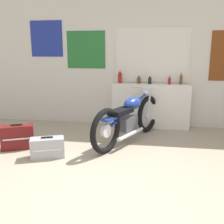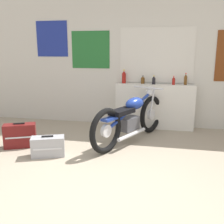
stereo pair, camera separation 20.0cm
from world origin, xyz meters
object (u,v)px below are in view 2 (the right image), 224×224
object	(u,v)px
bottle_center	(154,80)
motorcycle_blue	(131,118)
hard_case_darkred	(20,136)
bottle_right_center	(174,81)
hard_case_silver	(48,146)
bottle_leftmost	(124,77)
bottle_rightmost	(186,80)
bottle_left_center	(143,80)

from	to	relation	value
bottle_center	motorcycle_blue	xyz separation A→B (m)	(-0.33, -0.96, -0.58)
hard_case_darkred	bottle_right_center	bearing A→B (deg)	32.30
bottle_center	motorcycle_blue	world-z (taller)	bottle_center
motorcycle_blue	hard_case_silver	xyz separation A→B (m)	(-1.19, -0.94, -0.29)
bottle_right_center	hard_case_darkred	xyz separation A→B (m)	(-2.57, -1.62, -0.82)
hard_case_silver	bottle_leftmost	bearing A→B (deg)	65.54
bottle_rightmost	hard_case_silver	distance (m)	3.04
bottle_rightmost	motorcycle_blue	xyz separation A→B (m)	(-0.97, -1.00, -0.60)
bottle_center	hard_case_darkred	size ratio (longest dim) A/B	0.32
bottle_rightmost	hard_case_darkred	size ratio (longest dim) A/B	0.42
bottle_left_center	hard_case_silver	bearing A→B (deg)	-123.42
bottle_left_center	bottle_right_center	bearing A→B (deg)	-5.34
bottle_leftmost	hard_case_silver	bearing A→B (deg)	-114.46
bottle_leftmost	bottle_left_center	world-z (taller)	bottle_leftmost
hard_case_darkred	motorcycle_blue	bearing A→B (deg)	20.00
bottle_center	bottle_left_center	bearing A→B (deg)	166.34
bottle_right_center	hard_case_darkred	size ratio (longest dim) A/B	0.31
hard_case_silver	bottle_left_center	bearing A→B (deg)	56.58
bottle_leftmost	motorcycle_blue	xyz separation A→B (m)	(0.30, -1.01, -0.63)
bottle_center	hard_case_silver	bearing A→B (deg)	-128.73
bottle_right_center	hard_case_darkred	distance (m)	3.15
motorcycle_blue	hard_case_silver	distance (m)	1.54
bottle_rightmost	motorcycle_blue	distance (m)	1.52
bottle_leftmost	bottle_left_center	distance (m)	0.41
bottle_left_center	hard_case_darkred	size ratio (longest dim) A/B	0.29
bottle_right_center	bottle_rightmost	distance (m)	0.24
bottle_left_center	hard_case_darkred	xyz separation A→B (m)	(-1.93, -1.68, -0.81)
bottle_right_center	hard_case_silver	distance (m)	2.84
hard_case_darkred	bottle_rightmost	bearing A→B (deg)	30.73
bottle_center	hard_case_silver	world-z (taller)	bottle_center
hard_case_silver	hard_case_darkred	bearing A→B (deg)	157.05
bottle_left_center	hard_case_silver	distance (m)	2.50
motorcycle_blue	hard_case_silver	size ratio (longest dim) A/B	3.54
bottle_rightmost	hard_case_silver	xyz separation A→B (m)	(-2.16, -1.94, -0.89)
hard_case_darkred	bottle_leftmost	bearing A→B (deg)	47.64
motorcycle_blue	hard_case_silver	world-z (taller)	motorcycle_blue
bottle_rightmost	bottle_center	bearing A→B (deg)	-176.31
motorcycle_blue	hard_case_darkred	distance (m)	1.96
motorcycle_blue	bottle_right_center	bearing A→B (deg)	52.43
bottle_left_center	bottle_leftmost	bearing A→B (deg)	-179.23
bottle_center	bottle_rightmost	world-z (taller)	bottle_rightmost
bottle_leftmost	hard_case_darkred	bearing A→B (deg)	-132.36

